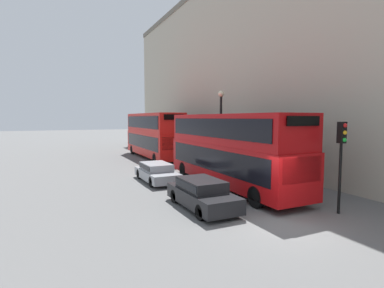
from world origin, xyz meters
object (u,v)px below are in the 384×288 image
at_px(traffic_light, 341,148).
at_px(bus_second_in_queue, 153,134).
at_px(car_hatchback, 157,172).
at_px(bus_leading, 229,147).
at_px(car_dark_sedan, 202,193).

bearing_deg(traffic_light, bus_second_in_queue, 94.24).
bearing_deg(car_hatchback, bus_leading, -44.06).
bearing_deg(car_dark_sedan, bus_leading, 41.84).
distance_m(car_hatchback, traffic_light, 10.98).
height_order(bus_second_in_queue, car_dark_sedan, bus_second_in_queue).
height_order(bus_second_in_queue, traffic_light, bus_second_in_queue).
bearing_deg(bus_second_in_queue, car_dark_sedan, -101.06).
xyz_separation_m(bus_leading, traffic_light, (1.53, -6.28, 0.45)).
bearing_deg(car_hatchback, traffic_light, -62.74).
height_order(bus_second_in_queue, car_hatchback, bus_second_in_queue).
relative_size(bus_second_in_queue, car_hatchback, 2.63).
relative_size(bus_leading, traffic_light, 2.88).
distance_m(bus_second_in_queue, car_dark_sedan, 17.82).
distance_m(bus_second_in_queue, car_hatchback, 11.73).
distance_m(car_dark_sedan, car_hatchback, 6.33).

